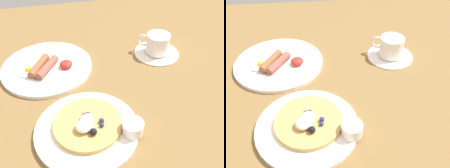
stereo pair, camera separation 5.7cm
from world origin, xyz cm
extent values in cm
cube|color=brown|center=(0.00, 0.00, -1.50)|extent=(188.01, 133.80, 3.00)
cylinder|color=white|center=(-7.54, -8.88, 0.65)|extent=(24.72, 24.72, 1.31)
cylinder|color=tan|center=(-7.18, -8.25, 1.93)|extent=(16.38, 16.38, 1.24)
sphere|color=navy|center=(-4.12, -10.22, 3.08)|extent=(1.07, 1.07, 1.07)
sphere|color=black|center=(-6.37, -11.97, 3.36)|extent=(1.63, 1.63, 1.63)
sphere|color=red|center=(-6.97, -8.53, 3.18)|extent=(1.25, 1.25, 1.25)
sphere|color=black|center=(-7.22, -8.51, 3.50)|extent=(1.91, 1.91, 1.91)
sphere|color=navy|center=(-3.98, -9.03, 3.20)|extent=(1.31, 1.31, 1.31)
sphere|color=navy|center=(-6.78, -6.27, 3.14)|extent=(1.19, 1.19, 1.19)
sphere|color=#CC2844|center=(-7.61, -7.14, 3.44)|extent=(1.78, 1.78, 1.78)
sphere|color=red|center=(-7.74, -11.02, 3.25)|extent=(1.40, 1.40, 1.40)
ellipsoid|color=white|center=(-7.25, -8.18, 3.53)|extent=(3.28, 3.28, 1.97)
ellipsoid|color=white|center=(-8.36, -10.19, 3.65)|extent=(3.66, 3.66, 2.19)
ellipsoid|color=white|center=(-7.62, -9.85, 3.56)|extent=(3.38, 3.38, 2.03)
cylinder|color=white|center=(2.65, -12.46, 2.93)|extent=(4.93, 4.93, 3.24)
cylinder|color=#5E240F|center=(2.65, -12.46, 3.58)|extent=(4.04, 4.04, 0.39)
cylinder|color=white|center=(-16.23, 18.18, 0.58)|extent=(27.77, 27.77, 1.17)
cylinder|color=brown|center=(-15.93, 15.78, 2.37)|extent=(7.24, 9.79, 2.39)
cylinder|color=brown|center=(-18.37, 17.05, 2.37)|extent=(6.62, 10.01, 2.39)
ellipsoid|color=white|center=(-21.48, 16.40, 1.47)|extent=(7.50, 6.37, 0.60)
sphere|color=yellow|center=(-21.48, 16.40, 1.97)|extent=(2.00, 2.00, 2.00)
ellipsoid|color=#AD2922|center=(-10.30, 16.22, 2.24)|extent=(3.88, 3.88, 2.14)
cylinder|color=white|center=(20.14, 18.71, 0.42)|extent=(14.88, 14.88, 0.85)
cylinder|color=white|center=(20.14, 18.71, 4.01)|extent=(7.61, 7.61, 6.32)
torus|color=white|center=(15.99, 21.13, 4.32)|extent=(4.15, 2.88, 4.34)
cylinder|color=brown|center=(20.14, 18.71, 6.03)|extent=(6.47, 6.47, 0.51)
camera|label=1|loc=(-9.91, -46.69, 47.89)|focal=39.95mm
camera|label=2|loc=(-4.28, -47.62, 47.89)|focal=39.95mm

